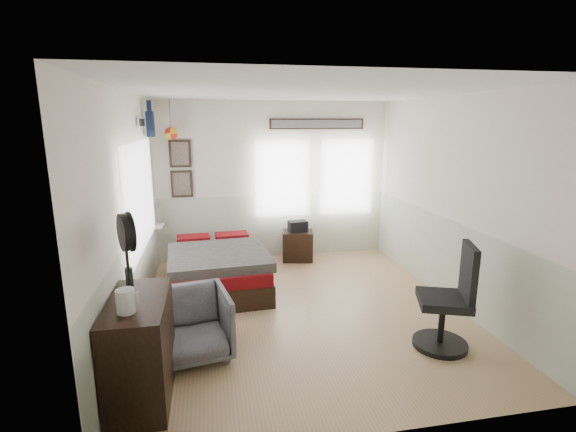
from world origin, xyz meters
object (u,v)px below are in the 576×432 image
object	(u,v)px
bed	(218,268)
dresser	(141,348)
nightstand	(298,246)
armchair	(192,325)
task_chair	(449,306)

from	to	relation	value
bed	dresser	world-z (taller)	dresser
nightstand	armchair	bearing A→B (deg)	-110.07
armchair	task_chair	size ratio (longest dim) A/B	0.66
nightstand	task_chair	bearing A→B (deg)	-61.47
task_chair	dresser	bearing A→B (deg)	-155.83
bed	armchair	bearing A→B (deg)	-103.52
dresser	nightstand	size ratio (longest dim) A/B	1.95
bed	task_chair	xyz separation A→B (m)	(2.36, -2.12, 0.18)
bed	task_chair	size ratio (longest dim) A/B	1.68
bed	dresser	distance (m)	2.46
bed	task_chair	bearing A→B (deg)	-45.89
nightstand	task_chair	xyz separation A→B (m)	(0.97, -3.12, 0.21)
dresser	task_chair	xyz separation A→B (m)	(3.07, 0.23, 0.02)
nightstand	task_chair	distance (m)	3.27
bed	nightstand	distance (m)	1.71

